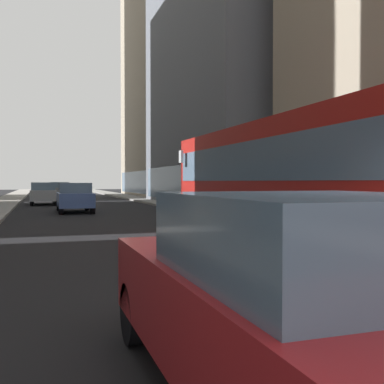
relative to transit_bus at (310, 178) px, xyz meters
The scene contains 10 objects.
ground_plane 29.60m from the transit_bus, 95.44° to the left, with size 120.00×120.00×0.00m, color black.
sidewalk_left 30.67m from the transit_bus, 106.12° to the left, with size 2.40×110.00×0.15m, color #9E9991.
sidewalk_right 29.61m from the transit_bus, 84.37° to the left, with size 2.40×110.00×0.15m, color gray.
building_right_mid 26.81m from the transit_bus, 67.29° to the left, with size 11.85×18.44×29.17m.
building_right_far 44.29m from the transit_bus, 77.68° to the left, with size 9.77×17.63×27.58m.
transit_bus is the anchor object (origin of this frame).
car_silver_sedan 26.46m from the transit_bus, 102.23° to the left, with size 1.77×4.34×1.62m.
car_red_coupe 7.35m from the transit_bus, 123.30° to the right, with size 1.87×4.54×1.62m.
car_blue_hatchback 17.21m from the transit_bus, 103.46° to the left, with size 1.80×4.07×1.62m.
car_grey_wagon 38.89m from the transit_bus, 95.91° to the left, with size 1.91×4.02×1.62m.
Camera 1 is at (-2.95, -3.26, 1.71)m, focal length 42.43 mm.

